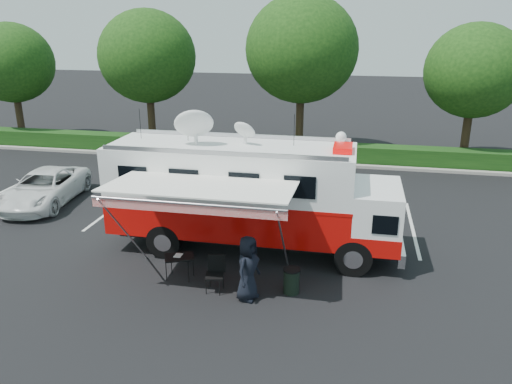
% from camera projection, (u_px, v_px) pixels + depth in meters
% --- Properties ---
extents(ground_plane, '(120.00, 120.00, 0.00)m').
position_uv_depth(ground_plane, '(253.00, 249.00, 16.99)').
color(ground_plane, black).
rests_on(ground_plane, ground).
extents(back_border, '(60.00, 6.14, 8.87)m').
position_uv_depth(back_border, '(322.00, 67.00, 27.13)').
color(back_border, '#9E998E').
rests_on(back_border, ground_plane).
extents(stall_lines, '(24.12, 5.50, 0.01)m').
position_uv_depth(stall_lines, '(256.00, 216.00, 19.87)').
color(stall_lines, silver).
rests_on(stall_lines, ground_plane).
extents(command_truck, '(9.58, 2.64, 4.60)m').
position_uv_depth(command_truck, '(250.00, 195.00, 16.37)').
color(command_truck, black).
rests_on(command_truck, ground_plane).
extents(awning, '(5.23, 2.70, 3.16)m').
position_uv_depth(awning, '(199.00, 190.00, 13.68)').
color(awning, white).
rests_on(awning, ground_plane).
extents(white_suv, '(2.87, 5.26, 1.40)m').
position_uv_depth(white_suv, '(46.00, 203.00, 21.32)').
color(white_suv, silver).
rests_on(white_suv, ground_plane).
extents(person, '(0.84, 1.05, 1.88)m').
position_uv_depth(person, '(248.00, 298.00, 13.99)').
color(person, black).
rests_on(person, ground_plane).
extents(folding_table, '(1.02, 0.88, 0.73)m').
position_uv_depth(folding_table, '(179.00, 258.00, 14.88)').
color(folding_table, black).
rests_on(folding_table, ground_plane).
extents(folding_chair, '(0.59, 0.62, 1.05)m').
position_uv_depth(folding_chair, '(216.00, 270.00, 14.27)').
color(folding_chair, black).
rests_on(folding_chair, ground_plane).
extents(trash_bin, '(0.49, 0.49, 0.74)m').
position_uv_depth(trash_bin, '(291.00, 281.00, 14.17)').
color(trash_bin, black).
rests_on(trash_bin, ground_plane).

